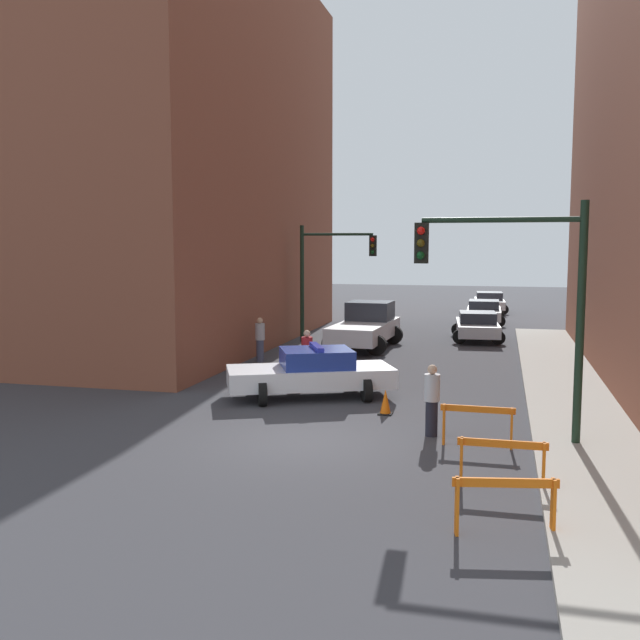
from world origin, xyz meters
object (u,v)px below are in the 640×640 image
at_px(barrier_back, 478,419).
at_px(pedestrian_crossing, 307,355).
at_px(traffic_light_near, 524,285).
at_px(traffic_light_far, 326,266).
at_px(white_truck, 366,326).
at_px(parked_car_far, 489,302).
at_px(police_car, 312,372).
at_px(pedestrian_corner, 260,339).
at_px(barrier_mid, 502,455).
at_px(barrier_front, 505,496).
at_px(parked_car_mid, 484,312).
at_px(pedestrian_sidewalk, 432,399).
at_px(traffic_cone, 385,402).
at_px(parked_car_near, 477,326).

bearing_deg(barrier_back, pedestrian_crossing, 131.97).
xyz_separation_m(traffic_light_near, traffic_light_far, (-8.03, 14.68, -0.13)).
relative_size(white_truck, parked_car_far, 1.25).
bearing_deg(police_car, white_truck, -22.48).
distance_m(traffic_light_near, pedestrian_corner, 13.12).
height_order(barrier_mid, barrier_back, same).
relative_size(barrier_mid, barrier_back, 1.00).
bearing_deg(barrier_back, white_truck, 110.10).
height_order(police_car, barrier_front, police_car).
bearing_deg(pedestrian_crossing, barrier_back, 67.83).
distance_m(parked_car_mid, pedestrian_corner, 16.82).
height_order(police_car, white_truck, white_truck).
bearing_deg(traffic_light_far, white_truck, -30.27).
bearing_deg(pedestrian_sidewalk, traffic_light_far, 89.65).
bearing_deg(pedestrian_crossing, barrier_front, 55.04).
relative_size(pedestrian_corner, traffic_cone, 2.53).
relative_size(parked_car_mid, parked_car_far, 0.99).
relative_size(parked_car_far, pedestrian_crossing, 2.64).
bearing_deg(traffic_light_near, pedestrian_corner, 135.53).
relative_size(traffic_light_near, parked_car_mid, 1.20).
bearing_deg(traffic_light_near, parked_car_far, 92.23).
bearing_deg(parked_car_near, barrier_front, -92.03).
distance_m(pedestrian_corner, barrier_mid, 14.92).
bearing_deg(traffic_cone, parked_car_mid, 84.93).
bearing_deg(pedestrian_sidewalk, parked_car_far, 65.48).
xyz_separation_m(parked_car_mid, barrier_back, (0.46, -24.34, -0.06)).
bearing_deg(parked_car_far, police_car, -102.38).
distance_m(traffic_light_far, traffic_cone, 13.89).
distance_m(barrier_front, barrier_mid, 2.14).
bearing_deg(police_car, pedestrian_corner, 7.97).
relative_size(barrier_front, traffic_cone, 2.41).
bearing_deg(barrier_front, police_car, 121.58).
height_order(pedestrian_crossing, pedestrian_sidewalk, same).
height_order(traffic_light_far, pedestrian_sidewalk, traffic_light_far).
height_order(parked_car_mid, pedestrian_crossing, pedestrian_crossing).
bearing_deg(parked_car_mid, police_car, -102.91).
bearing_deg(pedestrian_crossing, pedestrian_sidewalk, 64.92).
relative_size(traffic_light_near, barrier_back, 3.25).
bearing_deg(white_truck, traffic_cone, -73.69).
bearing_deg(pedestrian_corner, barrier_back, 80.45).
relative_size(pedestrian_corner, pedestrian_sidewalk, 1.00).
xyz_separation_m(parked_car_far, barrier_back, (0.29, -31.12, -0.06)).
bearing_deg(pedestrian_sidewalk, barrier_front, -96.43).
relative_size(barrier_front, barrier_mid, 0.99).
bearing_deg(police_car, parked_car_near, -41.51).
xyz_separation_m(parked_car_near, pedestrian_sidewalk, (-0.47, -16.85, 0.19)).
bearing_deg(police_car, traffic_cone, -146.63).
bearing_deg(parked_car_mid, barrier_mid, -88.86).
bearing_deg(parked_car_near, pedestrian_corner, -138.63).
bearing_deg(traffic_cone, pedestrian_sidewalk, -53.01).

